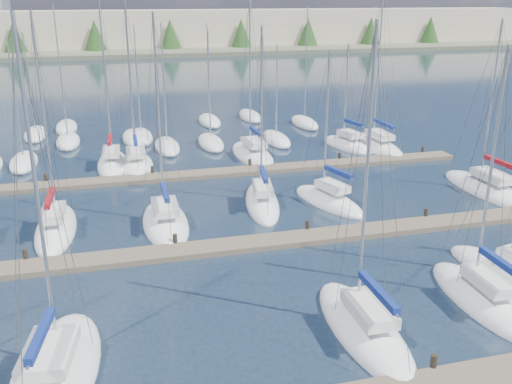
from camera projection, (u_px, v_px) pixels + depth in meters
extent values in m
plane|color=#202F40|center=(163.00, 108.00, 72.89)|extent=(400.00, 400.00, 0.00)
cylinder|color=#2D261C|center=(433.00, 367.00, 21.66)|extent=(0.26, 0.26, 1.10)
cube|color=#6B5E4C|center=(247.00, 244.00, 32.69)|extent=(44.00, 1.80, 0.35)
cylinder|color=#2D261C|center=(26.00, 259.00, 30.52)|extent=(0.26, 0.26, 1.10)
cylinder|color=#2D261C|center=(175.00, 243.00, 32.48)|extent=(0.26, 0.26, 1.10)
cylinder|color=#2D261C|center=(307.00, 229.00, 34.44)|extent=(0.26, 0.26, 1.10)
cylinder|color=#2D261C|center=(425.00, 216.00, 36.39)|extent=(0.26, 0.26, 1.10)
cube|color=#6B5E4C|center=(204.00, 174.00, 45.46)|extent=(44.00, 1.80, 0.35)
cylinder|color=#2D261C|center=(46.00, 181.00, 43.30)|extent=(0.26, 0.26, 1.10)
cylinder|color=#2D261C|center=(152.00, 173.00, 45.26)|extent=(0.26, 0.26, 1.10)
cylinder|color=#2D261C|center=(250.00, 166.00, 47.21)|extent=(0.26, 0.26, 1.10)
cylinder|color=#2D261C|center=(339.00, 159.00, 49.17)|extent=(0.26, 0.26, 1.10)
cylinder|color=#2D261C|center=(422.00, 152.00, 51.13)|extent=(0.26, 0.26, 1.10)
ellipsoid|color=white|center=(252.00, 156.00, 51.07)|extent=(3.14, 8.89, 1.60)
cube|color=maroon|center=(252.00, 156.00, 51.07)|extent=(1.63, 4.27, 0.12)
cube|color=silver|center=(254.00, 143.00, 50.25)|extent=(1.69, 3.12, 0.50)
cylinder|color=#9EA0A5|center=(250.00, 69.00, 49.25)|extent=(0.14, 0.14, 12.95)
cylinder|color=#9EA0A5|center=(256.00, 133.00, 49.26)|extent=(0.18, 3.71, 0.10)
cube|color=navy|center=(256.00, 131.00, 49.22)|extent=(0.38, 3.41, 0.30)
ellipsoid|color=white|center=(481.00, 301.00, 26.82)|extent=(2.81, 7.87, 1.60)
cube|color=silver|center=(490.00, 280.00, 26.03)|extent=(1.48, 2.77, 0.50)
cylinder|color=#9EA0A5|center=(491.00, 168.00, 25.30)|extent=(0.14, 0.14, 10.65)
cylinder|color=#9EA0A5|center=(501.00, 266.00, 25.12)|extent=(0.23, 3.27, 0.10)
cube|color=navy|center=(502.00, 263.00, 25.08)|extent=(0.42, 3.01, 0.30)
ellipsoid|color=white|center=(56.00, 375.00, 21.64)|extent=(4.42, 8.82, 1.60)
cube|color=silver|center=(49.00, 352.00, 20.81)|extent=(2.17, 3.18, 0.50)
cylinder|color=#9EA0A5|center=(37.00, 192.00, 19.93)|extent=(0.14, 0.14, 12.14)
cylinder|color=#9EA0A5|center=(41.00, 338.00, 19.83)|extent=(0.65, 3.52, 0.10)
cube|color=navy|center=(40.00, 335.00, 19.80)|extent=(0.80, 3.27, 0.30)
ellipsoid|color=white|center=(486.00, 191.00, 41.90)|extent=(3.14, 9.45, 1.60)
cube|color=silver|center=(493.00, 176.00, 41.04)|extent=(1.68, 3.32, 0.50)
cylinder|color=#9EA0A5|center=(492.00, 100.00, 40.41)|extent=(0.14, 0.14, 11.09)
cylinder|color=#9EA0A5|center=(502.00, 165.00, 40.02)|extent=(0.20, 3.94, 0.10)
cube|color=maroon|center=(502.00, 163.00, 39.98)|extent=(0.39, 3.63, 0.30)
ellipsoid|color=white|center=(328.00, 203.00, 39.52)|extent=(4.15, 7.43, 1.60)
cube|color=maroon|center=(328.00, 203.00, 39.52)|extent=(2.08, 3.59, 0.12)
cube|color=silver|center=(332.00, 186.00, 38.81)|extent=(1.90, 2.73, 0.50)
cylinder|color=#9EA0A5|center=(327.00, 121.00, 38.13)|extent=(0.14, 0.14, 9.17)
cylinder|color=#9EA0A5|center=(338.00, 174.00, 38.01)|extent=(0.91, 2.88, 0.10)
cube|color=navy|center=(338.00, 172.00, 37.97)|extent=(1.03, 2.71, 0.30)
ellipsoid|color=white|center=(137.00, 166.00, 47.96)|extent=(2.95, 7.68, 1.60)
cube|color=maroon|center=(137.00, 166.00, 47.96)|extent=(1.53, 3.69, 0.12)
cube|color=silver|center=(136.00, 152.00, 47.19)|extent=(1.59, 2.70, 0.50)
cylinder|color=#9EA0A5|center=(130.00, 78.00, 46.14)|extent=(0.14, 0.14, 12.44)
cylinder|color=#9EA0A5|center=(135.00, 142.00, 46.28)|extent=(0.18, 3.20, 0.10)
cube|color=navy|center=(135.00, 140.00, 46.24)|extent=(0.37, 2.95, 0.30)
ellipsoid|color=white|center=(376.00, 147.00, 53.99)|extent=(2.80, 9.53, 1.60)
cube|color=black|center=(376.00, 147.00, 53.99)|extent=(1.46, 4.58, 0.12)
cube|color=silver|center=(380.00, 135.00, 53.13)|extent=(1.54, 3.34, 0.50)
cylinder|color=#9EA0A5|center=(379.00, 62.00, 52.13)|extent=(0.14, 0.14, 13.50)
cylinder|color=#9EA0A5|center=(384.00, 125.00, 52.09)|extent=(0.11, 4.00, 0.10)
cube|color=navy|center=(384.00, 124.00, 52.05)|extent=(0.31, 3.68, 0.30)
ellipsoid|color=white|center=(166.00, 224.00, 35.82)|extent=(2.98, 8.11, 1.60)
cube|color=black|center=(166.00, 224.00, 35.82)|extent=(1.54, 3.90, 0.12)
cube|color=silver|center=(165.00, 207.00, 35.03)|extent=(1.60, 2.85, 0.50)
cylinder|color=#9EA0A5|center=(159.00, 114.00, 34.15)|extent=(0.14, 0.14, 11.70)
cylinder|color=#9EA0A5|center=(165.00, 194.00, 34.09)|extent=(0.17, 3.38, 0.10)
cube|color=navy|center=(165.00, 192.00, 34.05)|extent=(0.36, 3.12, 0.30)
ellipsoid|color=white|center=(56.00, 230.00, 34.90)|extent=(2.64, 8.44, 1.60)
cube|color=silver|center=(53.00, 213.00, 34.09)|extent=(1.40, 2.97, 0.50)
cylinder|color=#9EA0A5|center=(44.00, 116.00, 33.23)|extent=(0.14, 0.14, 11.85)
cylinder|color=#9EA0A5|center=(50.00, 200.00, 33.13)|extent=(0.21, 3.51, 0.10)
cube|color=maroon|center=(50.00, 198.00, 33.09)|extent=(0.40, 3.24, 0.30)
ellipsoid|color=white|center=(262.00, 204.00, 39.31)|extent=(3.68, 8.48, 1.60)
cube|color=silver|center=(263.00, 188.00, 38.50)|extent=(1.72, 3.05, 0.50)
cylinder|color=#9EA0A5|center=(262.00, 110.00, 37.82)|extent=(0.14, 0.14, 10.76)
cylinder|color=#9EA0A5|center=(264.00, 176.00, 37.54)|extent=(0.72, 3.41, 0.10)
cube|color=navy|center=(264.00, 174.00, 37.50)|extent=(0.87, 3.18, 0.30)
ellipsoid|color=white|center=(113.00, 165.00, 48.22)|extent=(2.93, 8.29, 1.60)
cube|color=black|center=(113.00, 165.00, 48.22)|extent=(1.50, 3.98, 0.12)
cube|color=silver|center=(111.00, 151.00, 47.41)|extent=(1.52, 2.93, 0.50)
cylinder|color=#9EA0A5|center=(105.00, 75.00, 46.37)|extent=(0.14, 0.14, 12.84)
cylinder|color=#9EA0A5|center=(110.00, 141.00, 46.46)|extent=(0.30, 3.43, 0.10)
cube|color=maroon|center=(110.00, 140.00, 46.43)|extent=(0.48, 3.17, 0.30)
ellipsoid|color=white|center=(347.00, 146.00, 54.14)|extent=(3.76, 7.22, 1.60)
cube|color=silver|center=(350.00, 134.00, 53.42)|extent=(1.79, 2.62, 0.50)
cylinder|color=#9EA0A5|center=(346.00, 90.00, 52.87)|extent=(0.14, 0.14, 8.45)
cylinder|color=#9EA0A5|center=(354.00, 124.00, 52.61)|extent=(0.68, 2.85, 0.10)
cube|color=navy|center=(354.00, 123.00, 52.57)|extent=(0.83, 2.66, 0.30)
ellipsoid|color=white|center=(363.00, 330.00, 24.49)|extent=(2.74, 8.35, 1.60)
cube|color=black|center=(363.00, 330.00, 24.49)|extent=(1.42, 4.01, 0.12)
cube|color=silver|center=(369.00, 309.00, 23.69)|extent=(1.48, 2.93, 0.50)
cylinder|color=#9EA0A5|center=(367.00, 172.00, 22.83)|extent=(0.14, 0.14, 11.75)
cylinder|color=#9EA0A5|center=(378.00, 294.00, 22.73)|extent=(0.16, 3.49, 0.10)
cube|color=navy|center=(378.00, 291.00, 22.69)|extent=(0.36, 3.22, 0.30)
cylinder|color=#9EA0A5|center=(137.00, 79.00, 54.86)|extent=(0.12, 0.12, 10.14)
ellipsoid|color=white|center=(141.00, 137.00, 56.74)|extent=(2.20, 6.40, 1.40)
cylinder|color=#9EA0A5|center=(130.00, 78.00, 54.43)|extent=(0.12, 0.12, 10.49)
ellipsoid|color=white|center=(134.00, 138.00, 56.37)|extent=(2.20, 6.40, 1.40)
cylinder|color=#9EA0A5|center=(250.00, 67.00, 64.52)|extent=(0.12, 0.12, 10.06)
ellipsoid|color=white|center=(250.00, 117.00, 66.38)|extent=(2.20, 6.40, 1.40)
cylinder|color=#9EA0A5|center=(29.00, 82.00, 56.01)|extent=(0.12, 0.12, 9.39)
ellipsoid|color=white|center=(36.00, 135.00, 57.77)|extent=(2.20, 6.40, 1.40)
cylinder|color=#9EA0A5|center=(15.00, 100.00, 46.44)|extent=(0.12, 0.12, 9.30)
ellipsoid|color=white|center=(24.00, 163.00, 48.18)|extent=(2.20, 6.40, 1.40)
cylinder|color=#9EA0A5|center=(306.00, 64.00, 60.78)|extent=(0.12, 0.12, 11.68)
ellipsoid|color=white|center=(305.00, 123.00, 62.90)|extent=(2.20, 6.40, 1.40)
cylinder|color=#9EA0A5|center=(209.00, 85.00, 52.68)|extent=(0.12, 0.12, 9.76)
ellipsoid|color=white|center=(211.00, 143.00, 54.49)|extent=(2.20, 6.40, 1.40)
cylinder|color=#9EA0A5|center=(60.00, 65.00, 58.65)|extent=(0.12, 0.12, 11.95)
ellipsoid|color=white|center=(67.00, 128.00, 60.82)|extent=(2.20, 6.40, 1.40)
cylinder|color=#9EA0A5|center=(277.00, 90.00, 54.24)|extent=(0.12, 0.12, 8.46)
ellipsoid|color=white|center=(276.00, 140.00, 55.84)|extent=(2.20, 6.40, 1.40)
cylinder|color=#9EA0A5|center=(63.00, 93.00, 53.50)|extent=(0.12, 0.12, 8.12)
ellipsoid|color=white|center=(68.00, 142.00, 55.05)|extent=(2.20, 6.40, 1.40)
cylinder|color=#9EA0A5|center=(208.00, 70.00, 61.97)|extent=(0.12, 0.12, 10.00)
ellipsoid|color=white|center=(209.00, 121.00, 63.82)|extent=(2.20, 6.40, 1.40)
cylinder|color=#9EA0A5|center=(164.00, 83.00, 51.21)|extent=(0.12, 0.12, 10.54)
ellipsoid|color=white|center=(167.00, 147.00, 53.15)|extent=(2.20, 6.40, 1.40)
cube|color=#666B51|center=(127.00, 46.00, 154.84)|extent=(400.00, 60.00, 1.00)
cube|color=beige|center=(167.00, 30.00, 146.69)|extent=(200.00, 12.00, 10.00)
cone|color=#284C1E|center=(15.00, 39.00, 131.82)|extent=(6.00, 6.00, 8.00)
cone|color=#284C1E|center=(95.00, 37.00, 136.23)|extent=(6.00, 6.00, 8.00)
cone|color=#284C1E|center=(170.00, 36.00, 140.63)|extent=(6.00, 6.00, 8.00)
cone|color=#284C1E|center=(241.00, 35.00, 145.03)|extent=(6.00, 6.00, 8.00)
cone|color=#284C1E|center=(308.00, 34.00, 149.43)|extent=(6.00, 6.00, 8.00)
cone|color=#284C1E|center=(371.00, 32.00, 153.84)|extent=(6.00, 6.00, 8.00)
cone|color=#284C1E|center=(430.00, 31.00, 158.24)|extent=(6.00, 6.00, 8.00)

